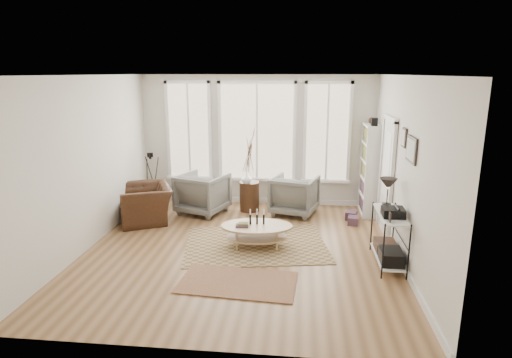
# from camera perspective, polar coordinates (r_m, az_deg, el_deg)

# --- Properties ---
(room) EXTENTS (5.50, 5.54, 2.90)m
(room) POSITION_cam_1_polar(r_m,az_deg,el_deg) (6.98, -1.96, 1.50)
(room) COLOR #976E46
(room) RESTS_ON ground
(bay_window) EXTENTS (4.14, 0.12, 2.24)m
(bay_window) POSITION_cam_1_polar(r_m,az_deg,el_deg) (9.58, 0.13, 6.04)
(bay_window) COLOR #DBB68D
(bay_window) RESTS_ON ground
(door) EXTENTS (0.09, 1.06, 2.22)m
(door) POSITION_cam_1_polar(r_m,az_deg,el_deg) (8.24, 17.04, 0.66)
(door) COLOR silver
(door) RESTS_ON ground
(bookcase) EXTENTS (0.31, 0.85, 2.06)m
(bookcase) POSITION_cam_1_polar(r_m,az_deg,el_deg) (9.28, 14.94, 1.20)
(bookcase) COLOR white
(bookcase) RESTS_ON ground
(low_shelf) EXTENTS (0.38, 1.08, 1.30)m
(low_shelf) POSITION_cam_1_polar(r_m,az_deg,el_deg) (7.02, 17.33, -6.89)
(low_shelf) COLOR white
(low_shelf) RESTS_ON ground
(wall_art) EXTENTS (0.04, 0.88, 0.44)m
(wall_art) POSITION_cam_1_polar(r_m,az_deg,el_deg) (6.74, 19.78, 4.12)
(wall_art) COLOR black
(wall_art) RESTS_ON ground
(rug_main) EXTENTS (2.71, 2.21, 0.01)m
(rug_main) POSITION_cam_1_polar(r_m,az_deg,el_deg) (7.61, -0.03, -8.66)
(rug_main) COLOR brown
(rug_main) RESTS_ON ground
(rug_runner) EXTENTS (1.73, 1.04, 0.01)m
(rug_runner) POSITION_cam_1_polar(r_m,az_deg,el_deg) (6.32, -2.46, -13.57)
(rug_runner) COLOR brown
(rug_runner) RESTS_ON ground
(coffee_table) EXTENTS (1.29, 0.89, 0.56)m
(coffee_table) POSITION_cam_1_polar(r_m,az_deg,el_deg) (7.42, 0.04, -6.79)
(coffee_table) COLOR tan
(coffee_table) RESTS_ON ground
(armchair_left) EXTENTS (1.19, 1.20, 0.87)m
(armchair_left) POSITION_cam_1_polar(r_m,az_deg,el_deg) (9.21, -7.10, -1.89)
(armchair_left) COLOR slate
(armchair_left) RESTS_ON ground
(armchair_right) EXTENTS (1.11, 1.12, 0.83)m
(armchair_right) POSITION_cam_1_polar(r_m,az_deg,el_deg) (9.11, 5.17, -2.12)
(armchair_right) COLOR slate
(armchair_right) RESTS_ON ground
(side_table) EXTENTS (0.43, 0.43, 1.80)m
(side_table) POSITION_cam_1_polar(r_m,az_deg,el_deg) (9.16, -0.89, 0.95)
(side_table) COLOR #3C2315
(side_table) RESTS_ON ground
(vase) EXTENTS (0.24, 0.24, 0.23)m
(vase) POSITION_cam_1_polar(r_m,az_deg,el_deg) (9.06, -1.25, 0.08)
(vase) COLOR silver
(vase) RESTS_ON side_table
(accent_chair) EXTENTS (1.44, 1.37, 0.73)m
(accent_chair) POSITION_cam_1_polar(r_m,az_deg,el_deg) (8.94, -14.57, -3.17)
(accent_chair) COLOR #3C2315
(accent_chair) RESTS_ON ground
(tripod_camera) EXTENTS (0.44, 0.44, 1.26)m
(tripod_camera) POSITION_cam_1_polar(r_m,az_deg,el_deg) (9.63, -13.73, -0.57)
(tripod_camera) COLOR black
(tripod_camera) RESTS_ON ground
(book_stack_near) EXTENTS (0.28, 0.31, 0.17)m
(book_stack_near) POSITION_cam_1_polar(r_m,az_deg,el_deg) (9.03, 12.60, -4.76)
(book_stack_near) COLOR maroon
(book_stack_near) RESTS_ON ground
(book_stack_far) EXTENTS (0.24, 0.28, 0.16)m
(book_stack_far) POSITION_cam_1_polar(r_m,az_deg,el_deg) (8.75, 12.81, -5.42)
(book_stack_far) COLOR maroon
(book_stack_far) RESTS_ON ground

